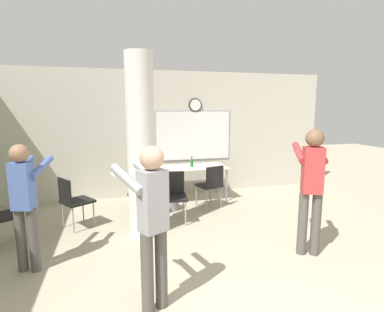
{
  "coord_description": "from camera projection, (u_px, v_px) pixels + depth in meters",
  "views": [
    {
      "loc": [
        -1.04,
        -1.66,
        2.0
      ],
      "look_at": [
        0.12,
        2.68,
        1.27
      ],
      "focal_mm": 28.0,
      "sensor_mm": 36.0,
      "label": 1
    }
  ],
  "objects": [
    {
      "name": "wall_back",
      "position": [
        161.0,
        134.0,
        6.78
      ],
      "size": [
        8.0,
        0.15,
        2.8
      ],
      "color": "beige",
      "rests_on": "ground_plane"
    },
    {
      "name": "support_pillar",
      "position": [
        141.0,
        147.0,
        4.54
      ],
      "size": [
        0.42,
        0.42,
        2.8
      ],
      "color": "silver",
      "rests_on": "ground_plane"
    },
    {
      "name": "folding_table",
      "position": [
        183.0,
        169.0,
        6.41
      ],
      "size": [
        1.87,
        0.75,
        0.73
      ],
      "color": "beige",
      "rests_on": "ground_plane"
    },
    {
      "name": "bottle_on_table",
      "position": [
        192.0,
        163.0,
        6.44
      ],
      "size": [
        0.06,
        0.06,
        0.23
      ],
      "color": "#1E6B2D",
      "rests_on": "folding_table"
    },
    {
      "name": "waste_bin",
      "position": [
        172.0,
        202.0,
        5.88
      ],
      "size": [
        0.26,
        0.26,
        0.33
      ],
      "color": "gray",
      "rests_on": "ground_plane"
    },
    {
      "name": "chair_near_pillar",
      "position": [
        73.0,
        199.0,
        4.92
      ],
      "size": [
        0.61,
        0.61,
        0.87
      ],
      "color": "black",
      "rests_on": "ground_plane"
    },
    {
      "name": "chair_table_front",
      "position": [
        174.0,
        193.0,
        5.25
      ],
      "size": [
        0.49,
        0.49,
        0.87
      ],
      "color": "black",
      "rests_on": "ground_plane"
    },
    {
      "name": "chair_table_left",
      "position": [
        142.0,
        190.0,
        5.45
      ],
      "size": [
        0.6,
        0.6,
        0.87
      ],
      "color": "black",
      "rests_on": "ground_plane"
    },
    {
      "name": "chair_table_right",
      "position": [
        211.0,
        183.0,
        5.94
      ],
      "size": [
        0.55,
        0.55,
        0.87
      ],
      "color": "black",
      "rests_on": "ground_plane"
    },
    {
      "name": "person_playing_side",
      "position": [
        311.0,
        182.0,
        4.0
      ],
      "size": [
        0.55,
        0.72,
        1.72
      ],
      "color": "#514C47",
      "rests_on": "ground_plane"
    },
    {
      "name": "person_playing_front",
      "position": [
        152.0,
        216.0,
        2.86
      ],
      "size": [
        0.55,
        0.66,
        1.65
      ],
      "color": "#514C47",
      "rests_on": "ground_plane"
    },
    {
      "name": "person_watching_back",
      "position": [
        25.0,
        198.0,
        3.58
      ],
      "size": [
        0.46,
        0.62,
        1.58
      ],
      "color": "#514C47",
      "rests_on": "ground_plane"
    }
  ]
}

